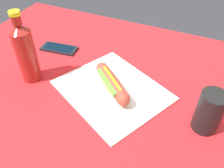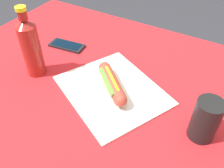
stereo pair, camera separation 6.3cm
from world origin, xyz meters
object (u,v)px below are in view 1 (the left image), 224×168
cell_phone (59,48)px  drinking_cup (209,112)px  hot_dog (112,83)px  soda_bottle (26,52)px

cell_phone → drinking_cup: drinking_cup is taller
hot_dog → soda_bottle: (0.28, 0.05, 0.07)m
hot_dog → drinking_cup: size_ratio=1.31×
soda_bottle → drinking_cup: (-0.58, -0.02, -0.05)m
hot_dog → soda_bottle: soda_bottle is taller
hot_dog → cell_phone: 0.33m
cell_phone → drinking_cup: 0.62m
cell_phone → hot_dog: bearing=155.5°
hot_dog → soda_bottle: bearing=10.6°
soda_bottle → drinking_cup: soda_bottle is taller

